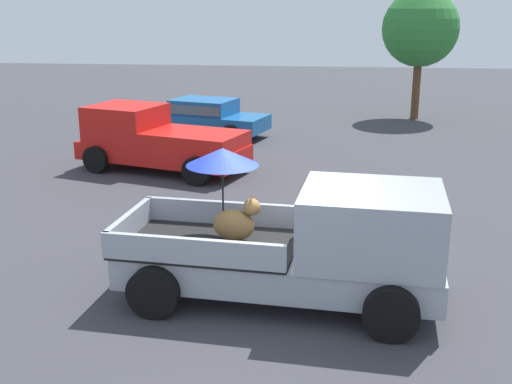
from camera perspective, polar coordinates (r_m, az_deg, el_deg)
ground_plane at (r=10.35m, az=2.08°, el=-9.53°), size 80.00×80.00×0.00m
pickup_truck_main at (r=9.92m, az=4.73°, el=-4.67°), size 5.18×2.58×2.35m
pickup_truck_red at (r=18.15m, az=-8.99°, el=4.66°), size 5.12×3.22×1.80m
parked_sedan_near at (r=22.79m, az=-4.57°, el=6.88°), size 4.62×2.85×1.33m
tree_by_lot at (r=26.84m, az=14.59°, el=14.04°), size 3.04×3.04×5.16m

